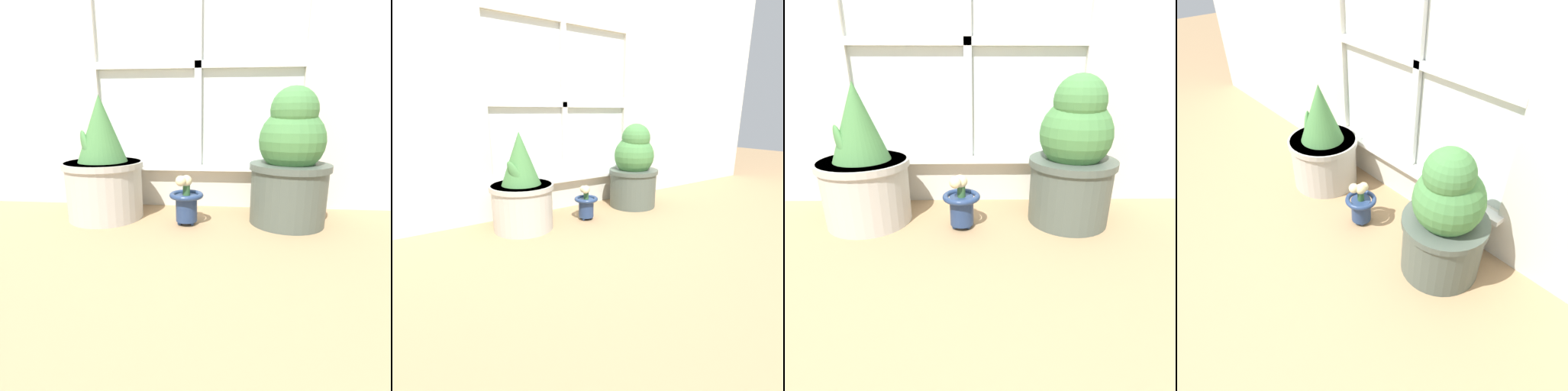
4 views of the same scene
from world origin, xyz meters
The scene contains 4 objects.
ground_plane centered at (0.00, 0.00, 0.00)m, with size 10.00×10.00×0.00m, color tan.
potted_plant_left centered at (-0.44, 0.29, 0.24)m, with size 0.38×0.38×0.59m.
potted_plant_right centered at (0.44, 0.28, 0.28)m, with size 0.36×0.36×0.62m.
flower_vase centered at (-0.03, 0.22, 0.12)m, with size 0.16×0.16×0.24m.
Camera 3 is at (0.03, -0.95, 0.61)m, focal length 28.00 mm.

